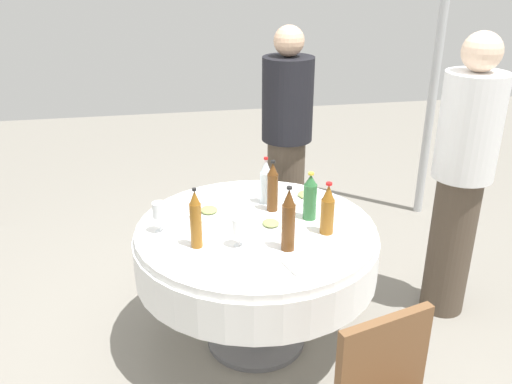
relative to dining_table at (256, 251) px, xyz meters
name	(u,v)px	position (x,y,z in m)	size (l,w,h in m)	color
ground_plane	(256,339)	(0.00, 0.00, -0.59)	(10.00, 10.00, 0.00)	gray
dining_table	(256,251)	(0.00, 0.00, 0.00)	(1.29, 1.29, 0.74)	white
bottle_clear_outer	(266,182)	(-0.28, 0.11, 0.28)	(0.07, 0.07, 0.28)	silver
bottle_amber_north	(196,220)	(0.16, -0.32, 0.30)	(0.06, 0.06, 0.31)	#8C5619
bottle_amber_rear	(328,210)	(0.13, 0.34, 0.28)	(0.07, 0.07, 0.28)	#8C5619
bottle_brown_near	(288,221)	(0.26, 0.11, 0.31)	(0.07, 0.07, 0.33)	#593314
bottle_green_far	(310,197)	(-0.04, 0.30, 0.28)	(0.07, 0.07, 0.27)	#2D6B38
bottle_brown_south	(273,187)	(-0.18, 0.13, 0.29)	(0.06, 0.06, 0.30)	#593314
wine_glass_near	(239,226)	(0.19, -0.12, 0.26)	(0.08, 0.08, 0.15)	white
wine_glass_far	(159,211)	(-0.03, -0.49, 0.27)	(0.07, 0.07, 0.16)	white
plate_front	(271,226)	(0.03, 0.07, 0.16)	(0.22, 0.22, 0.04)	white
plate_west	(209,212)	(-0.19, -0.23, 0.16)	(0.23, 0.23, 0.04)	white
plate_east	(306,197)	(-0.29, 0.35, 0.16)	(0.25, 0.25, 0.04)	white
spoon_north	(227,276)	(0.45, -0.21, 0.15)	(0.18, 0.02, 0.01)	silver
knife_rear	(240,197)	(-0.38, -0.03, 0.15)	(0.18, 0.02, 0.01)	silver
folded_napkin	(303,263)	(0.42, 0.15, 0.16)	(0.16, 0.16, 0.02)	white
person_outer	(462,176)	(-0.11, 1.21, 0.30)	(0.34, 0.34, 1.70)	#4C3F33
person_north	(287,144)	(-0.93, 0.38, 0.27)	(0.34, 0.34, 1.65)	#4C3F33
tent_pole_main	(438,56)	(-1.44, 1.70, 0.74)	(0.07, 0.07, 2.66)	#B2B5B7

